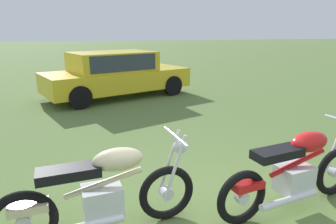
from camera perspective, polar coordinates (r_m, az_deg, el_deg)
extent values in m
torus|color=black|center=(3.46, -0.24, -15.18)|extent=(0.65, 0.15, 0.64)
torus|color=black|center=(3.32, -25.88, -18.30)|extent=(0.65, 0.15, 0.64)
cylinder|color=silver|center=(3.46, -0.24, -15.18)|extent=(0.15, 0.11, 0.14)
cylinder|color=silver|center=(3.32, -25.88, -18.30)|extent=(0.15, 0.11, 0.14)
cylinder|color=silver|center=(3.40, 0.17, -9.48)|extent=(0.27, 0.06, 0.73)
cylinder|color=silver|center=(3.25, 1.33, -10.72)|extent=(0.27, 0.06, 0.73)
cube|color=silver|center=(3.28, -12.39, -16.19)|extent=(0.42, 0.33, 0.32)
cylinder|color=beige|center=(3.19, -12.06, -13.05)|extent=(0.80, 0.13, 0.23)
ellipsoid|color=beige|center=(3.11, -9.54, -8.91)|extent=(0.54, 0.30, 0.24)
cube|color=black|center=(3.09, -18.39, -10.91)|extent=(0.62, 0.29, 0.10)
cube|color=beige|center=(3.24, -25.08, -16.15)|extent=(0.37, 0.21, 0.08)
cylinder|color=silver|center=(3.21, 1.42, -4.65)|extent=(0.09, 0.64, 0.03)
sphere|color=silver|center=(3.28, 2.38, -6.50)|extent=(0.17, 0.17, 0.16)
torus|color=black|center=(4.47, 29.16, -9.92)|extent=(0.64, 0.18, 0.63)
torus|color=black|center=(3.48, 13.89, -15.54)|extent=(0.64, 0.18, 0.63)
cylinder|color=silver|center=(4.47, 29.16, -9.92)|extent=(0.15, 0.12, 0.14)
cylinder|color=silver|center=(3.48, 13.89, -15.54)|extent=(0.15, 0.12, 0.14)
cylinder|color=silver|center=(4.45, 29.26, -5.45)|extent=(0.27, 0.08, 0.74)
cube|color=silver|center=(3.92, 22.87, -11.59)|extent=(0.44, 0.36, 0.32)
cylinder|color=red|center=(3.86, 23.48, -8.82)|extent=(0.81, 0.18, 0.23)
ellipsoid|color=red|center=(3.89, 25.35, -5.14)|extent=(0.55, 0.34, 0.24)
cube|color=black|center=(3.57, 20.18, -7.39)|extent=(0.63, 0.33, 0.10)
cube|color=red|center=(3.45, 14.85, -13.27)|extent=(0.38, 0.23, 0.08)
cylinder|color=silver|center=(3.75, 22.09, -15.25)|extent=(0.80, 0.20, 0.08)
cube|color=gold|center=(9.76, -9.56, 6.12)|extent=(4.85, 3.21, 0.60)
cube|color=gold|center=(9.62, -10.53, 9.43)|extent=(2.88, 2.36, 0.60)
cube|color=#2D3842|center=(9.62, -10.54, 9.55)|extent=(2.54, 2.27, 0.48)
cylinder|color=black|center=(11.26, -4.27, 6.31)|extent=(0.68, 0.42, 0.64)
cylinder|color=black|center=(9.87, 0.84, 5.08)|extent=(0.68, 0.42, 0.64)
cylinder|color=black|center=(10.04, -19.67, 4.36)|extent=(0.68, 0.42, 0.64)
cylinder|color=black|center=(8.45, -16.46, 2.70)|extent=(0.68, 0.42, 0.64)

